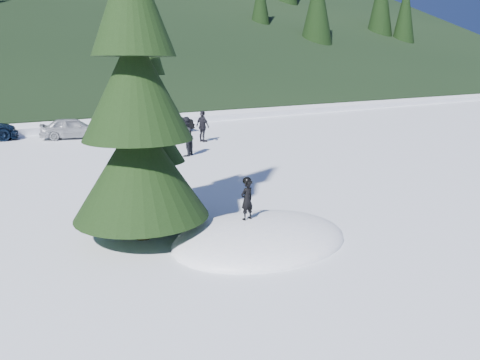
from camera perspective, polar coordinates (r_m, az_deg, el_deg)
ground at (r=11.34m, az=2.48°, el=-7.32°), size 200.00×200.00×0.00m
snow_mound at (r=11.34m, az=2.48°, el=-7.32°), size 4.48×3.52×0.96m
spruce_tall at (r=11.02m, az=-12.50°, el=9.49°), size 3.20×3.20×8.60m
spruce_short at (r=12.83m, az=-10.69°, el=4.64°), size 2.20×2.20×5.37m
child_skier at (r=11.15m, az=0.85°, el=-2.43°), size 0.38×0.26×0.98m
adult_0 at (r=21.91m, az=-6.65°, el=5.28°), size 1.13×1.10×1.83m
adult_1 at (r=26.06m, az=-4.56°, el=6.54°), size 0.56×1.06×1.73m
adult_2 at (r=26.62m, az=-8.30°, el=6.49°), size 0.88×1.19×1.64m
car_4 at (r=28.92m, az=-19.71°, el=5.99°), size 3.88×2.59×1.23m
car_5 at (r=30.10m, az=-9.69°, el=6.99°), size 4.21×1.59×1.37m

